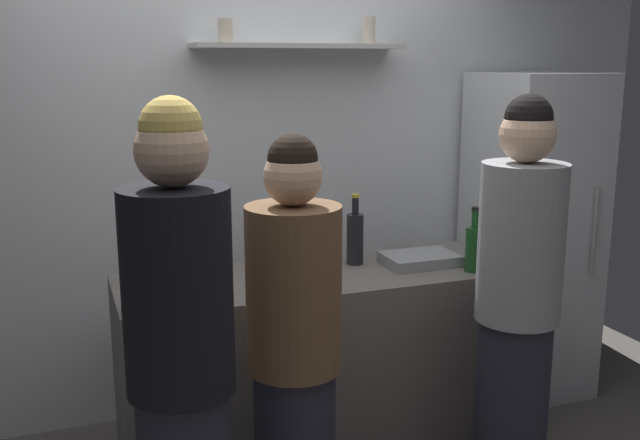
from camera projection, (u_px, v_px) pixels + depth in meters
back_wall_assembly at (245, 165)px, 3.81m from camera, size 4.80×0.32×2.60m
refrigerator at (530, 235)px, 4.04m from camera, size 0.57×0.64×1.77m
counter at (320, 365)px, 3.40m from camera, size 1.82×0.62×0.89m
baking_pan at (420, 259)px, 3.45m from camera, size 0.34×0.24×0.05m
utensil_holder at (268, 255)px, 3.42m from camera, size 0.10×0.10×0.20m
wine_bottle_green_glass at (474, 247)px, 3.32m from camera, size 0.08×0.08×0.30m
wine_bottle_pale_glass at (133, 285)px, 2.79m from camera, size 0.08×0.08×0.28m
wine_bottle_dark_glass at (355, 237)px, 3.44m from camera, size 0.08×0.08×0.34m
water_bottle_plastic at (498, 249)px, 3.35m from camera, size 0.09×0.09×0.22m
person_grey_hoodie at (517, 308)px, 2.95m from camera, size 0.34×0.34×1.71m
person_blonde at (181, 376)px, 2.29m from camera, size 0.34×0.34×1.74m
person_brown_jacket at (294, 359)px, 2.62m from camera, size 0.34×0.34×1.60m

